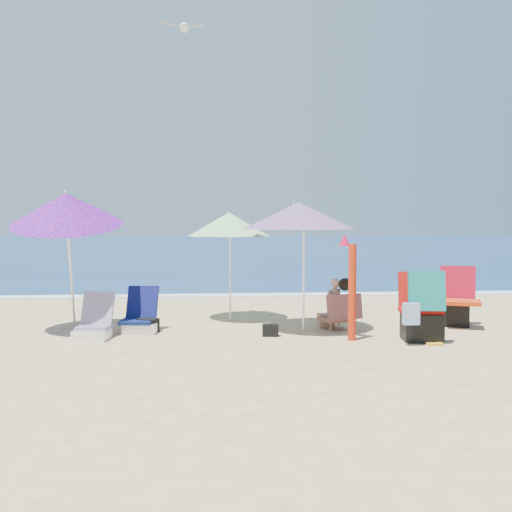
{
  "coord_description": "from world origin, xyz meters",
  "views": [
    {
      "loc": [
        -1.01,
        -7.62,
        1.55
      ],
      "look_at": [
        -0.3,
        1.0,
        1.1
      ],
      "focal_mm": 41.03,
      "sensor_mm": 36.0,
      "label": 1
    }
  ],
  "objects": [
    {
      "name": "foam",
      "position": [
        0.0,
        5.1,
        0.02
      ],
      "size": [
        120.0,
        0.5,
        0.04
      ],
      "color": "white",
      "rests_on": "ground"
    },
    {
      "name": "umbrella_striped",
      "position": [
        -0.66,
        1.93,
        1.57
      ],
      "size": [
        1.76,
        1.76,
        1.79
      ],
      "color": "silver",
      "rests_on": "ground"
    },
    {
      "name": "furled_umbrella",
      "position": [
        0.91,
        0.1,
        0.79
      ],
      "size": [
        0.26,
        0.26,
        1.44
      ],
      "color": "#B3240C",
      "rests_on": "ground"
    },
    {
      "name": "sea",
      "position": [
        0.0,
        45.0,
        -0.05
      ],
      "size": [
        120.0,
        80.0,
        0.12
      ],
      "color": "navy",
      "rests_on": "ground"
    },
    {
      "name": "chair_navy",
      "position": [
        -1.99,
        0.96,
        0.17
      ],
      "size": [
        0.57,
        0.62,
        0.65
      ],
      "color": "#0C1946",
      "rests_on": "ground"
    },
    {
      "name": "camp_chair_right",
      "position": [
        1.85,
        -0.03,
        0.35
      ],
      "size": [
        0.67,
        0.75,
        0.96
      ],
      "color": "#BA110D",
      "rests_on": "ground"
    },
    {
      "name": "person_center",
      "position": [
        0.91,
        0.84,
        0.38
      ],
      "size": [
        0.65,
        0.59,
        0.78
      ],
      "color": "tan",
      "rests_on": "ground"
    },
    {
      "name": "ground",
      "position": [
        0.0,
        0.0,
        0.0
      ],
      "size": [
        120.0,
        120.0,
        0.0
      ],
      "color": "#D8BC84",
      "rests_on": "ground"
    },
    {
      "name": "orange_item",
      "position": [
        1.93,
        -0.33,
        0.01
      ],
      "size": [
        0.22,
        0.11,
        0.03
      ],
      "color": "#F6A419",
      "rests_on": "ground"
    },
    {
      "name": "chair_rainbow",
      "position": [
        -2.58,
        0.5,
        0.17
      ],
      "size": [
        0.51,
        0.64,
        0.62
      ],
      "color": "#CE4957",
      "rests_on": "ground"
    },
    {
      "name": "bag_black_a",
      "position": [
        -1.89,
        0.9,
        0.1
      ],
      "size": [
        0.34,
        0.3,
        0.2
      ],
      "color": "black",
      "rests_on": "ground"
    },
    {
      "name": "seagull",
      "position": [
        -1.37,
        1.85,
        4.68
      ],
      "size": [
        0.7,
        0.35,
        0.13
      ],
      "color": "silver"
    },
    {
      "name": "camp_chair_left",
      "position": [
        2.79,
        1.11,
        0.28
      ],
      "size": [
        0.7,
        0.9,
        0.92
      ],
      "color": "red",
      "rests_on": "ground"
    },
    {
      "name": "umbrella_turquoise",
      "position": [
        0.32,
        0.9,
        1.69
      ],
      "size": [
        2.15,
        2.15,
        1.92
      ],
      "color": "white",
      "rests_on": "ground"
    },
    {
      "name": "bag_black_b",
      "position": [
        -0.14,
        0.47,
        0.09
      ],
      "size": [
        0.24,
        0.18,
        0.17
      ],
      "color": "black",
      "rests_on": "ground"
    },
    {
      "name": "umbrella_blue",
      "position": [
        -3.04,
        1.01,
        1.79
      ],
      "size": [
        1.62,
        1.69,
        2.19
      ],
      "color": "silver",
      "rests_on": "ground"
    },
    {
      "name": "bag_tan",
      "position": [
        0.78,
        1.13,
        0.1
      ],
      "size": [
        0.26,
        0.2,
        0.21
      ],
      "color": "tan",
      "rests_on": "ground"
    }
  ]
}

